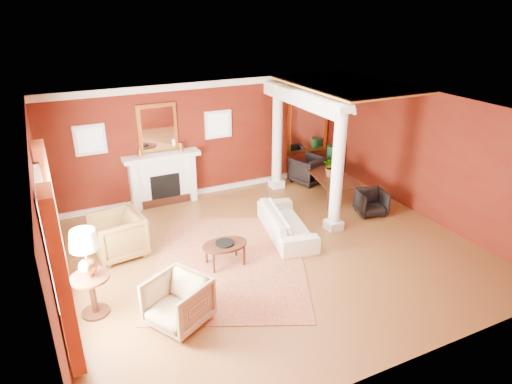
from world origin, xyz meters
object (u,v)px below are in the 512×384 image
side_table (87,259)px  dining_table (333,181)px  armchair_stripe (178,300)px  coffee_table (225,246)px  sofa (287,218)px  armchair_leopard (118,233)px

side_table → dining_table: bearing=20.1°
armchair_stripe → dining_table: 5.88m
coffee_table → dining_table: 4.12m
sofa → armchair_stripe: bearing=133.1°
armchair_stripe → dining_table: bearing=91.9°
armchair_stripe → side_table: size_ratio=0.57×
armchair_leopard → dining_table: bearing=88.8°
side_table → sofa: bearing=13.3°
armchair_leopard → armchair_stripe: bearing=3.3°
armchair_leopard → side_table: size_ratio=0.64×
side_table → armchair_leopard: bearing=67.3°
coffee_table → side_table: side_table is taller
coffee_table → armchair_leopard: bearing=145.0°
sofa → dining_table: dining_table is taller
armchair_leopard → side_table: bearing=-29.8°
dining_table → armchair_leopard: bearing=107.3°
sofa → side_table: bearing=115.0°
dining_table → side_table: bearing=121.4°
sofa → dining_table: 2.43m
sofa → side_table: size_ratio=1.32×
dining_table → coffee_table: bearing=127.4°
armchair_stripe → coffee_table: (1.31, 1.27, -0.03)m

